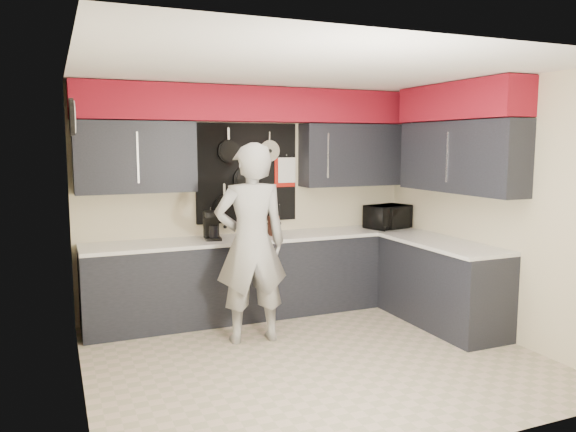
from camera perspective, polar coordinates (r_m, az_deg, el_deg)
name	(u,v)px	position (r m, az deg, el deg)	size (l,w,h in m)	color
ground	(314,358)	(5.35, 2.65, -14.19)	(4.00, 4.00, 0.00)	#B8A38F
back_wall_assembly	(255,140)	(6.46, -3.34, 7.75)	(4.00, 0.36, 2.60)	beige
right_wall_assembly	(464,146)	(6.21, 17.41, 6.82)	(0.36, 3.50, 2.60)	beige
left_wall_assembly	(77,227)	(4.55, -20.64, -1.10)	(0.05, 3.50, 2.60)	beige
base_cabinets	(310,278)	(6.39, 2.28, -6.29)	(3.95, 2.20, 0.92)	black
microwave	(388,217)	(7.06, 10.09, -0.07)	(0.52, 0.36, 0.29)	black
knife_block	(274,226)	(6.42, -1.47, -0.99)	(0.10, 0.10, 0.22)	black
utensil_crock	(252,230)	(6.34, -3.68, -1.47)	(0.11, 0.11, 0.15)	silver
coffee_maker	(212,225)	(6.19, -7.70, -0.91)	(0.20, 0.23, 0.31)	black
person	(251,244)	(5.54, -3.77, -2.81)	(0.72, 0.47, 1.98)	#A4A3A1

